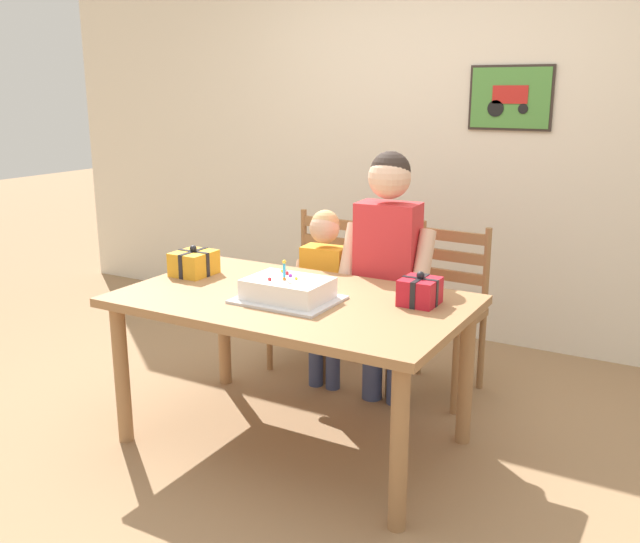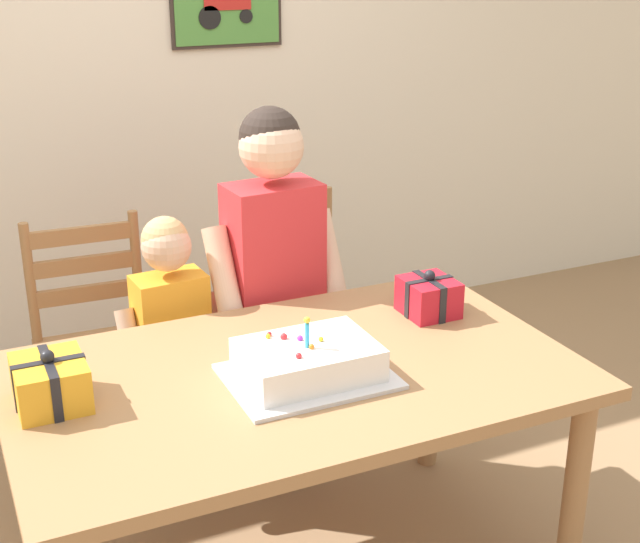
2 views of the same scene
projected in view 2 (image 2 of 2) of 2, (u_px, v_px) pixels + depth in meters
back_wall at (125, 72)px, 3.82m from camera, size 6.40×0.11×2.60m
dining_table at (295, 397)px, 2.48m from camera, size 1.57×0.95×0.72m
birthday_cake at (308, 362)px, 2.39m from camera, size 0.44×0.34×0.19m
gift_box_red_large at (429, 297)px, 2.80m from camera, size 0.16×0.17×0.15m
gift_box_beside_cake at (50, 383)px, 2.25m from camera, size 0.18×0.21×0.16m
chair_left at (97, 349)px, 3.15m from camera, size 0.44×0.44×0.92m
chair_right at (296, 312)px, 3.46m from camera, size 0.44×0.44×0.92m
child_older at (274, 259)px, 3.02m from camera, size 0.50×0.29×1.34m
child_younger at (172, 331)px, 2.94m from camera, size 0.37×0.22×1.01m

